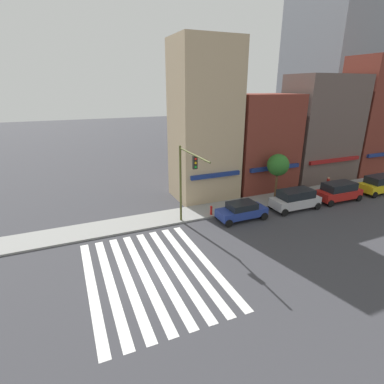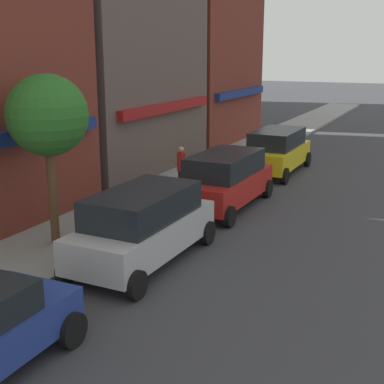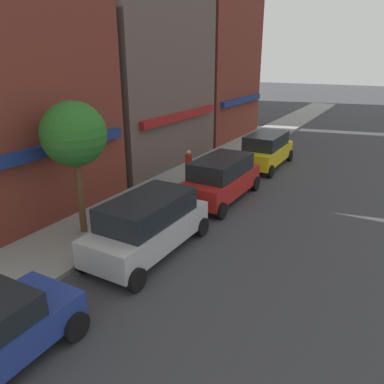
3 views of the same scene
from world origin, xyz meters
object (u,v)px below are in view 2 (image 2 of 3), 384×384
at_px(suv_silver, 143,225).
at_px(pedestrian_red_jacket, 181,169).
at_px(suv_yellow, 277,150).
at_px(suv_red, 225,179).
at_px(street_tree, 47,116).

bearing_deg(suv_silver, pedestrian_red_jacket, 18.82).
distance_m(suv_yellow, pedestrian_red_jacket, 5.91).
xyz_separation_m(suv_red, street_tree, (-5.69, 2.80, 2.65)).
bearing_deg(pedestrian_red_jacket, suv_red, 96.08).
relative_size(suv_yellow, pedestrian_red_jacket, 2.66).
height_order(suv_yellow, street_tree, street_tree).
distance_m(suv_red, suv_yellow, 6.19).
xyz_separation_m(suv_silver, street_tree, (-0.11, 2.80, 2.65)).
bearing_deg(suv_red, suv_silver, -179.02).
bearing_deg(suv_yellow, street_tree, 166.54).
height_order(suv_silver, street_tree, street_tree).
bearing_deg(suv_red, pedestrian_red_jacket, 73.60).
bearing_deg(suv_yellow, pedestrian_red_jacket, 159.83).
bearing_deg(suv_silver, suv_red, 0.81).
height_order(suv_silver, pedestrian_red_jacket, suv_silver).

